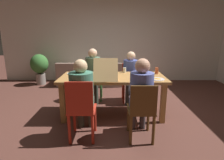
{
  "coord_description": "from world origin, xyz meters",
  "views": [
    {
      "loc": [
        -0.02,
        -3.35,
        1.57
      ],
      "look_at": [
        0.0,
        0.1,
        0.68
      ],
      "focal_mm": 29.16,
      "sensor_mm": 36.0,
      "label": 1
    }
  ],
  "objects_px": {
    "plate_3": "(138,73)",
    "person_0": "(140,92)",
    "chair_1": "(81,109)",
    "plate_1": "(157,79)",
    "person_3": "(92,71)",
    "chair_2": "(129,81)",
    "person_2": "(130,73)",
    "plate_0": "(72,73)",
    "dining_table": "(112,82)",
    "drinking_glass_1": "(124,70)",
    "chair_3": "(93,79)",
    "person_1": "(81,92)",
    "couch": "(90,76)",
    "pizza_box_0": "(105,76)",
    "drinking_glass_0": "(156,71)",
    "plate_2": "(137,79)",
    "chair_0": "(141,111)",
    "potted_plant": "(39,66)"
  },
  "relations": [
    {
      "from": "plate_2",
      "to": "potted_plant",
      "type": "relative_size",
      "value": 0.27
    },
    {
      "from": "pizza_box_0",
      "to": "plate_1",
      "type": "height_order",
      "value": "pizza_box_0"
    },
    {
      "from": "chair_2",
      "to": "drinking_glass_1",
      "type": "relative_size",
      "value": 8.09
    },
    {
      "from": "person_3",
      "to": "plate_1",
      "type": "bearing_deg",
      "value": -39.48
    },
    {
      "from": "person_1",
      "to": "couch",
      "type": "distance_m",
      "value": 3.0
    },
    {
      "from": "pizza_box_0",
      "to": "drinking_glass_1",
      "type": "height_order",
      "value": "pizza_box_0"
    },
    {
      "from": "chair_3",
      "to": "person_0",
      "type": "bearing_deg",
      "value": -62.81
    },
    {
      "from": "pizza_box_0",
      "to": "plate_1",
      "type": "distance_m",
      "value": 0.91
    },
    {
      "from": "plate_3",
      "to": "couch",
      "type": "bearing_deg",
      "value": 122.65
    },
    {
      "from": "chair_0",
      "to": "person_3",
      "type": "xyz_separation_m",
      "value": [
        -0.87,
        1.7,
        0.25
      ]
    },
    {
      "from": "chair_0",
      "to": "person_0",
      "type": "distance_m",
      "value": 0.28
    },
    {
      "from": "plate_3",
      "to": "person_3",
      "type": "bearing_deg",
      "value": 152.71
    },
    {
      "from": "chair_3",
      "to": "drinking_glass_1",
      "type": "height_order",
      "value": "drinking_glass_1"
    },
    {
      "from": "plate_1",
      "to": "person_1",
      "type": "bearing_deg",
      "value": -157.25
    },
    {
      "from": "chair_1",
      "to": "person_3",
      "type": "relative_size",
      "value": 0.77
    },
    {
      "from": "chair_0",
      "to": "person_3",
      "type": "height_order",
      "value": "person_3"
    },
    {
      "from": "chair_1",
      "to": "person_3",
      "type": "height_order",
      "value": "person_3"
    },
    {
      "from": "person_1",
      "to": "plate_3",
      "type": "relative_size",
      "value": 5.41
    },
    {
      "from": "plate_3",
      "to": "drinking_glass_0",
      "type": "relative_size",
      "value": 1.73
    },
    {
      "from": "person_0",
      "to": "chair_1",
      "type": "height_order",
      "value": "person_0"
    },
    {
      "from": "plate_3",
      "to": "person_0",
      "type": "bearing_deg",
      "value": -96.59
    },
    {
      "from": "plate_1",
      "to": "couch",
      "type": "height_order",
      "value": "plate_1"
    },
    {
      "from": "dining_table",
      "to": "chair_1",
      "type": "height_order",
      "value": "chair_1"
    },
    {
      "from": "chair_3",
      "to": "person_3",
      "type": "xyz_separation_m",
      "value": [
        -0.0,
        -0.13,
        0.23
      ]
    },
    {
      "from": "chair_1",
      "to": "plate_0",
      "type": "height_order",
      "value": "chair_1"
    },
    {
      "from": "chair_1",
      "to": "couch",
      "type": "height_order",
      "value": "chair_1"
    },
    {
      "from": "chair_2",
      "to": "drinking_glass_0",
      "type": "bearing_deg",
      "value": -53.36
    },
    {
      "from": "plate_2",
      "to": "couch",
      "type": "height_order",
      "value": "plate_2"
    },
    {
      "from": "person_0",
      "to": "drinking_glass_1",
      "type": "distance_m",
      "value": 1.13
    },
    {
      "from": "dining_table",
      "to": "couch",
      "type": "relative_size",
      "value": 1.01
    },
    {
      "from": "chair_3",
      "to": "dining_table",
      "type": "bearing_deg",
      "value": -63.41
    },
    {
      "from": "person_3",
      "to": "chair_2",
      "type": "bearing_deg",
      "value": 3.76
    },
    {
      "from": "person_2",
      "to": "plate_0",
      "type": "relative_size",
      "value": 5.14
    },
    {
      "from": "person_2",
      "to": "potted_plant",
      "type": "bearing_deg",
      "value": 150.77
    },
    {
      "from": "chair_1",
      "to": "plate_0",
      "type": "distance_m",
      "value": 1.23
    },
    {
      "from": "chair_2",
      "to": "plate_1",
      "type": "bearing_deg",
      "value": -71.01
    },
    {
      "from": "chair_0",
      "to": "pizza_box_0",
      "type": "height_order",
      "value": "pizza_box_0"
    },
    {
      "from": "chair_1",
      "to": "couch",
      "type": "xyz_separation_m",
      "value": [
        -0.24,
        3.11,
        -0.24
      ]
    },
    {
      "from": "drinking_glass_0",
      "to": "plate_3",
      "type": "bearing_deg",
      "value": 170.88
    },
    {
      "from": "chair_2",
      "to": "plate_0",
      "type": "distance_m",
      "value": 1.4
    },
    {
      "from": "dining_table",
      "to": "person_0",
      "type": "height_order",
      "value": "person_0"
    },
    {
      "from": "chair_1",
      "to": "chair_3",
      "type": "bearing_deg",
      "value": 90.0
    },
    {
      "from": "person_3",
      "to": "plate_1",
      "type": "xyz_separation_m",
      "value": [
        1.25,
        -1.03,
        0.06
      ]
    },
    {
      "from": "chair_1",
      "to": "chair_0",
      "type": "bearing_deg",
      "value": -0.23
    },
    {
      "from": "dining_table",
      "to": "drinking_glass_0",
      "type": "relative_size",
      "value": 15.15
    },
    {
      "from": "drinking_glass_0",
      "to": "potted_plant",
      "type": "relative_size",
      "value": 0.14
    },
    {
      "from": "chair_1",
      "to": "drinking_glass_0",
      "type": "relative_size",
      "value": 7.24
    },
    {
      "from": "chair_1",
      "to": "plate_1",
      "type": "relative_size",
      "value": 3.78
    },
    {
      "from": "person_1",
      "to": "person_3",
      "type": "height_order",
      "value": "person_3"
    },
    {
      "from": "dining_table",
      "to": "person_1",
      "type": "bearing_deg",
      "value": -121.12
    }
  ]
}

